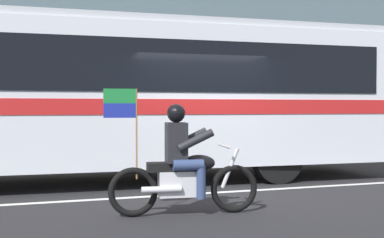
% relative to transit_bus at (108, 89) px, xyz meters
% --- Properties ---
extents(ground_plane, '(60.00, 60.00, 0.00)m').
position_rel_transit_bus_xyz_m(ground_plane, '(1.59, -1.19, -1.88)').
color(ground_plane, black).
extents(sidewalk_curb, '(28.00, 3.80, 0.15)m').
position_rel_transit_bus_xyz_m(sidewalk_curb, '(1.59, 3.91, -1.81)').
color(sidewalk_curb, '#A39E93').
rests_on(sidewalk_curb, ground_plane).
extents(lane_center_stripe, '(26.60, 0.14, 0.01)m').
position_rel_transit_bus_xyz_m(lane_center_stripe, '(1.59, -1.79, -1.88)').
color(lane_center_stripe, silver).
rests_on(lane_center_stripe, ground_plane).
extents(transit_bus, '(11.73, 3.03, 3.22)m').
position_rel_transit_bus_xyz_m(transit_bus, '(0.00, 0.00, 0.00)').
color(transit_bus, silver).
rests_on(transit_bus, ground_plane).
extents(motorcycle_with_rider, '(2.19, 0.67, 1.78)m').
position_rel_transit_bus_xyz_m(motorcycle_with_rider, '(0.58, -3.29, -1.22)').
color(motorcycle_with_rider, black).
rests_on(motorcycle_with_rider, ground_plane).
extents(fire_hydrant, '(0.22, 0.30, 0.75)m').
position_rel_transit_bus_xyz_m(fire_hydrant, '(0.61, 3.11, -1.36)').
color(fire_hydrant, gold).
rests_on(fire_hydrant, sidewalk_curb).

